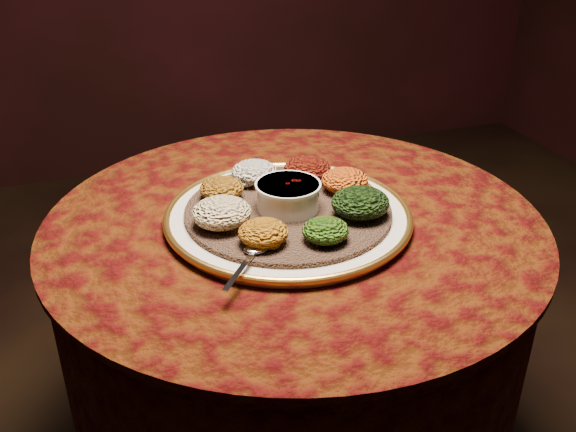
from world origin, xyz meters
name	(u,v)px	position (x,y,z in m)	size (l,w,h in m)	color
table	(294,294)	(0.00, 0.00, 0.55)	(0.96, 0.96, 0.73)	black
platter	(288,216)	(-0.02, -0.01, 0.75)	(0.58, 0.58, 0.02)	beige
injera	(288,211)	(-0.02, -0.01, 0.76)	(0.39, 0.39, 0.01)	brown
stew_bowl	(288,194)	(-0.02, -0.01, 0.79)	(0.12, 0.12, 0.05)	silver
spoon	(253,252)	(-0.12, -0.15, 0.77)	(0.10, 0.12, 0.01)	silver
portion_ayib	(254,172)	(-0.04, 0.12, 0.78)	(0.09, 0.09, 0.04)	beige
portion_kitfo	(307,169)	(0.06, 0.10, 0.79)	(0.10, 0.09, 0.05)	black
portion_tikil	(345,180)	(0.11, 0.03, 0.78)	(0.09, 0.09, 0.04)	#B7720F
portion_gomen	(360,203)	(0.10, -0.08, 0.79)	(0.11, 0.10, 0.05)	black
portion_mixveg	(326,230)	(0.01, -0.14, 0.78)	(0.08, 0.08, 0.04)	#A73C0A
portion_kik	(263,233)	(-0.10, -0.12, 0.78)	(0.09, 0.08, 0.04)	#9E5D0D
portion_timatim	(222,213)	(-0.15, -0.03, 0.79)	(0.11, 0.10, 0.05)	maroon
portion_shiro	(222,189)	(-0.12, 0.07, 0.78)	(0.09, 0.08, 0.04)	#835D0F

